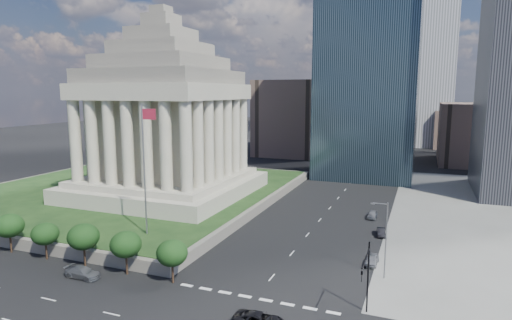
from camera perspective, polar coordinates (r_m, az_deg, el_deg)
The scene contains 15 objects.
ground at distance 132.35m, azimuth 13.73°, elevation -1.52°, with size 500.00×500.00×0.00m, color black.
plaza_terrace at distance 103.15m, azimuth -16.26°, elevation -4.07°, with size 66.00×70.00×1.80m, color slate.
plaza_lawn at distance 102.94m, azimuth -16.29°, elevation -3.55°, with size 64.00×68.00×0.10m, color black.
war_memorial at distance 92.58m, azimuth -12.15°, elevation 7.45°, with size 34.00×34.00×39.00m, color #A6A28B, non-canonical shape.
flagpole at distance 66.72m, azimuth -14.59°, elevation -0.31°, with size 2.52×0.24×20.00m.
tree_row at distance 71.12m, azimuth -28.20°, elevation -8.91°, with size 53.00×4.00×6.00m, color black, non-canonical shape.
midrise_glass at distance 125.19m, azimuth 14.85°, elevation 11.65°, with size 26.00×26.00×60.00m, color black.
building_filler_ne at distance 160.36m, azimuth 26.80°, elevation 3.18°, with size 20.00×30.00×20.00m, color brown.
building_filler_nw at distance 166.23m, azimuth 5.03°, elevation 5.66°, with size 24.00×30.00×28.00m, color brown.
traffic_signal_ne at distance 46.78m, azimuth 14.49°, elevation -14.35°, with size 0.30×5.74×8.00m.
street_lamp_north at distance 57.11m, azimuth 16.79°, elevation -9.67°, with size 2.13×0.22×10.00m.
suv_grey at distance 60.92m, azimuth -22.10°, elevation -13.73°, with size 4.87×1.98×1.41m, color #515458.
parked_sedan_near at distance 62.84m, azimuth 15.21°, elevation -12.70°, with size 1.58×3.93×1.34m, color gray.
parked_sedan_mid at distance 74.91m, azimuth 16.33°, elevation -9.22°, with size 3.71×1.29×1.22m, color black.
parked_sedan_far at distance 84.50m, azimuth 15.27°, elevation -7.02°, with size 1.70×4.23×1.44m, color slate.
Camera 1 is at (17.20, -29.10, 23.56)m, focal length 30.00 mm.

